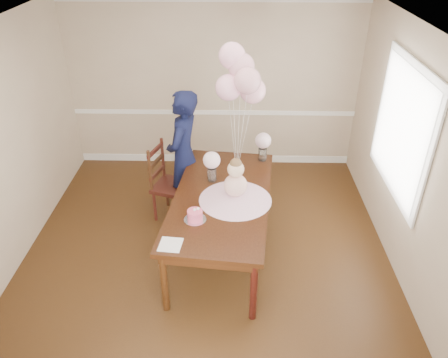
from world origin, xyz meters
The scene contains 49 objects.
floor centered at (0.00, 0.00, 0.00)m, with size 4.50×5.00×0.00m, color #311C0C.
ceiling centered at (0.00, 0.00, 2.70)m, with size 4.50×5.00×0.02m, color white.
wall_back centered at (0.00, 2.50, 1.35)m, with size 4.50×0.02×2.70m, color tan.
wall_right centered at (2.25, 0.00, 1.35)m, with size 0.02×5.00×2.70m, color tan.
chair_rail_trim centered at (0.00, 2.49, 0.90)m, with size 4.50×0.02×0.07m, color white.
baseboard_trim centered at (0.00, 2.49, 0.06)m, with size 4.50×0.02×0.12m, color white.
window_frame centered at (2.23, 0.50, 1.55)m, with size 0.02×1.66×1.56m, color white.
window_blinds centered at (2.21, 0.50, 1.55)m, with size 0.01×1.50×1.40m, color white.
dining_table_top centered at (0.19, 0.17, 0.80)m, with size 1.10×2.20×0.05m, color black.
table_apron centered at (0.19, 0.17, 0.71)m, with size 0.99×2.09×0.11m, color black.
table_leg_fl centered at (-0.38, -0.78, 0.38)m, with size 0.08×0.08×0.77m, color black.
table_leg_fr centered at (0.54, -0.88, 0.38)m, with size 0.08×0.08×0.77m, color black.
table_leg_bl centered at (-0.16, 1.23, 0.38)m, with size 0.08×0.08×0.77m, color black.
table_leg_br centered at (0.76, 1.13, 0.38)m, with size 0.08×0.08×0.77m, color black.
baby_skirt centered at (0.35, 0.10, 0.88)m, with size 0.84×0.84×0.11m, color #E0A5C2.
baby_torso centered at (0.35, 0.10, 1.02)m, with size 0.26×0.26×0.26m, color pink.
baby_head centered at (0.35, 0.10, 1.23)m, with size 0.19×0.19×0.19m, color beige.
baby_hair centered at (0.35, 0.10, 1.30)m, with size 0.13×0.13×0.13m, color brown.
cake_platter centered at (-0.08, -0.29, 0.83)m, with size 0.24×0.24×0.01m, color silver.
birthday_cake centered at (-0.08, -0.29, 0.89)m, with size 0.16×0.16×0.11m, color #E0476C.
cake_flower_a centered at (-0.08, -0.29, 0.96)m, with size 0.03×0.03×0.03m, color white.
cake_flower_b centered at (-0.05, -0.28, 0.96)m, with size 0.03×0.03×0.03m, color white.
rose_vase_near centered at (0.06, 0.52, 0.91)m, with size 0.11×0.11×0.18m, color silver.
roses_near centered at (0.06, 0.52, 1.11)m, with size 0.21×0.21×0.21m, color #FCD3D9.
rose_vase_far centered at (0.71, 1.06, 0.91)m, with size 0.11×0.11×0.18m, color silver.
roses_far centered at (0.71, 1.06, 1.11)m, with size 0.21×0.21×0.21m, color silver.
napkin centered at (-0.29, -0.71, 0.83)m, with size 0.22×0.22×0.01m, color white.
balloon_weight centered at (0.36, 0.76, 0.84)m, with size 0.04×0.04×0.02m, color silver.
balloon_a centered at (0.26, 0.78, 1.92)m, with size 0.31×0.31×0.31m, color #FFB4D3.
balloon_b centered at (0.47, 0.70, 2.03)m, with size 0.31×0.31×0.31m, color #E2A0B1.
balloon_c centered at (0.40, 0.87, 2.14)m, with size 0.31×0.31×0.31m, color #DC9CB0.
balloon_d centered at (0.29, 0.91, 2.25)m, with size 0.31×0.31×0.31m, color #FCB3D2.
balloon_e centered at (0.54, 0.83, 1.87)m, with size 0.31×0.31×0.31m, color #FBB2C7.
balloon_ribbon_a centered at (0.31, 0.77, 1.30)m, with size 0.00×0.00×0.92m, color silver.
balloon_ribbon_b centered at (0.42, 0.73, 1.35)m, with size 0.00×0.00×1.03m, color white.
balloon_ribbon_c centered at (0.38, 0.82, 1.41)m, with size 0.00×0.00×1.14m, color white.
balloon_ribbon_d centered at (0.33, 0.83, 1.46)m, with size 0.00×0.00×1.25m, color white.
balloon_ribbon_e centered at (0.45, 0.80, 1.27)m, with size 0.00×0.00×0.87m, color silver.
dining_chair_seat centered at (-0.50, 0.92, 0.47)m, with size 0.46×0.46×0.05m, color black.
chair_leg_fl centered at (-0.74, 0.80, 0.23)m, with size 0.04×0.04×0.45m, color #3D1410.
chair_leg_fr centered at (-0.38, 0.68, 0.23)m, with size 0.04×0.04×0.45m, color #37140F.
chair_leg_bl centered at (-0.62, 1.16, 0.23)m, with size 0.04×0.04×0.45m, color #3D1D10.
chair_leg_br centered at (-0.26, 1.04, 0.23)m, with size 0.04×0.04×0.45m, color #3B1310.
chair_back_post_l centered at (-0.76, 0.81, 0.78)m, with size 0.04×0.04×0.59m, color #361D0E.
chair_back_post_r centered at (-0.64, 1.17, 0.78)m, with size 0.04×0.04×0.59m, color #3B1710.
chair_slat_low centered at (-0.70, 0.99, 0.65)m, with size 0.03×0.42×0.05m, color #3D1910.
chair_slat_mid centered at (-0.70, 0.99, 0.82)m, with size 0.03×0.42×0.05m, color #321A0D.
chair_slat_top centered at (-0.70, 0.99, 0.99)m, with size 0.03×0.42×0.05m, color #37130F.
woman centered at (-0.34, 1.01, 0.90)m, with size 0.65×0.44×1.80m, color black.
Camera 1 is at (0.32, -4.05, 3.64)m, focal length 35.00 mm.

